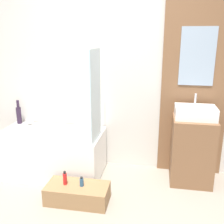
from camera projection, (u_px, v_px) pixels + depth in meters
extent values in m
cube|color=silver|center=(113.00, 71.00, 3.38)|extent=(4.20, 0.06, 2.60)
cube|color=brown|center=(196.00, 73.00, 3.15)|extent=(0.80, 0.03, 2.60)
cube|color=#9EB2C6|center=(197.00, 57.00, 3.08)|extent=(0.41, 0.01, 0.68)
cube|color=white|center=(52.00, 153.00, 3.40)|extent=(1.31, 0.71, 0.56)
cube|color=silver|center=(50.00, 133.00, 3.33)|extent=(1.02, 0.49, 0.01)
cube|color=silver|center=(96.00, 96.00, 2.97)|extent=(0.01, 0.46, 1.05)
cube|color=#997047|center=(78.00, 193.00, 2.83)|extent=(0.67, 0.33, 0.20)
cube|color=brown|center=(192.00, 150.00, 3.17)|extent=(0.49, 0.46, 0.81)
cube|color=white|center=(195.00, 112.00, 3.04)|extent=(0.46, 0.32, 0.14)
cylinder|color=silver|center=(195.00, 99.00, 3.08)|extent=(0.02, 0.02, 0.13)
cylinder|color=#2D1E33|center=(19.00, 115.00, 3.64)|extent=(0.07, 0.07, 0.23)
cylinder|color=#2D1E33|center=(18.00, 104.00, 3.60)|extent=(0.04, 0.04, 0.10)
sphere|color=silver|center=(30.00, 121.00, 3.61)|extent=(0.11, 0.11, 0.11)
cylinder|color=red|center=(65.00, 179.00, 2.81)|extent=(0.04, 0.04, 0.13)
cylinder|color=black|center=(65.00, 172.00, 2.79)|extent=(0.03, 0.03, 0.03)
cylinder|color=#2D567A|center=(82.00, 182.00, 2.78)|extent=(0.04, 0.04, 0.09)
cylinder|color=black|center=(81.00, 178.00, 2.77)|extent=(0.03, 0.03, 0.02)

